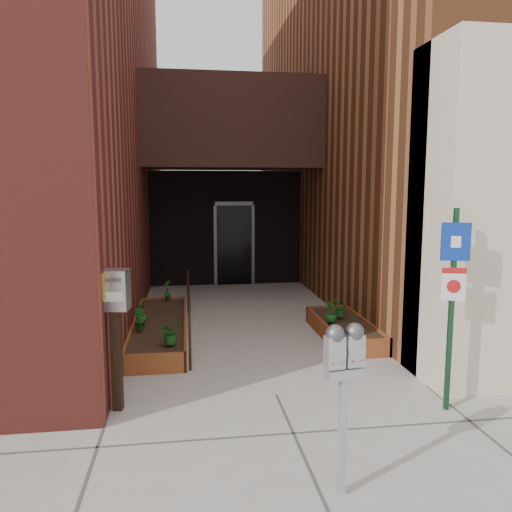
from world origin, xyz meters
name	(u,v)px	position (x,y,z in m)	size (l,w,h in m)	color
ground	(276,395)	(0.00, 0.00, 0.00)	(80.00, 80.00, 0.00)	#9E9991
architecture	(219,89)	(-0.18, 6.89, 4.98)	(20.00, 14.60, 10.00)	maroon
planter_left	(160,329)	(-1.55, 2.70, 0.13)	(0.90, 3.60, 0.30)	maroon
planter_right	(344,330)	(1.60, 2.20, 0.13)	(0.80, 2.20, 0.30)	maroon
handrail	(188,294)	(-1.05, 2.65, 0.75)	(0.04, 3.34, 0.90)	black
parking_meter	(344,364)	(0.17, -2.07, 1.15)	(0.34, 0.18, 1.48)	#B4B5B7
sign_post	(453,288)	(1.89, -0.69, 1.44)	(0.32, 0.11, 2.35)	#12311B
payment_dropbox	(115,310)	(-1.90, -0.14, 1.19)	(0.36, 0.29, 1.66)	black
shrub_left_a	(170,332)	(-1.33, 1.32, 0.48)	(0.32, 0.32, 0.36)	#175118
shrub_left_b	(139,319)	(-1.85, 2.15, 0.47)	(0.19, 0.19, 0.34)	#174F16
shrub_left_c	(141,314)	(-1.85, 2.54, 0.46)	(0.18, 0.18, 0.32)	#21611B
shrub_left_d	(167,289)	(-1.47, 4.30, 0.51)	(0.22, 0.22, 0.41)	#1A5D1B
shrub_right_a	(332,312)	(1.35, 2.14, 0.47)	(0.19, 0.19, 0.34)	#1A5B1E
shrub_right_b	(330,310)	(1.35, 2.24, 0.48)	(0.19, 0.19, 0.35)	#175319
shrub_right_c	(340,308)	(1.59, 2.44, 0.46)	(0.29, 0.29, 0.32)	#1D5E1A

